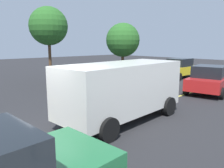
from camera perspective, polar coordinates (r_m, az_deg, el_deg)
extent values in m
plane|color=#262628|center=(7.81, -14.75, -11.98)|extent=(80.00, 80.00, 0.00)
cube|color=#E0D14C|center=(9.47, 1.63, -7.63)|extent=(28.00, 0.16, 0.01)
cube|color=silver|center=(8.45, 2.66, -0.82)|extent=(5.32, 2.34, 1.82)
cube|color=black|center=(10.03, 10.52, 3.08)|extent=(0.28, 1.85, 0.80)
cylinder|color=black|center=(10.60, 4.83, -3.62)|extent=(0.78, 0.31, 0.76)
cylinder|color=black|center=(9.52, 14.28, -5.50)|extent=(0.78, 0.31, 0.76)
cylinder|color=black|center=(8.25, -10.95, -7.80)|extent=(0.78, 0.31, 0.76)
cylinder|color=black|center=(6.80, -0.92, -11.57)|extent=(0.78, 0.31, 0.76)
cube|color=red|center=(14.62, 23.74, 0.46)|extent=(4.30, 2.63, 0.67)
cube|color=black|center=(14.34, 23.75, 2.98)|extent=(2.21, 2.00, 0.67)
cylinder|color=black|center=(16.20, 21.49, 0.29)|extent=(0.67, 0.34, 0.64)
cylinder|color=black|center=(13.62, 18.49, -1.28)|extent=(0.67, 0.34, 0.64)
cylinder|color=black|center=(13.18, 26.30, -2.18)|extent=(0.67, 0.34, 0.64)
cube|color=gold|center=(20.23, 16.59, 3.39)|extent=(4.01, 1.81, 0.68)
cube|color=black|center=(20.34, 16.98, 5.32)|extent=(1.94, 1.57, 0.68)
cylinder|color=black|center=(18.67, 16.76, 1.79)|extent=(0.64, 0.23, 0.64)
cylinder|color=black|center=(19.59, 12.32, 2.37)|extent=(0.64, 0.23, 0.64)
cylinder|color=black|center=(21.05, 20.48, 2.49)|extent=(0.64, 0.23, 0.64)
cylinder|color=black|center=(21.87, 16.36, 2.98)|extent=(0.64, 0.23, 0.64)
cylinder|color=black|center=(5.36, -17.55, -19.12)|extent=(0.65, 0.26, 0.64)
cube|color=#B7BABF|center=(14.23, 2.08, 1.13)|extent=(4.32, 2.30, 0.69)
cube|color=black|center=(13.98, 1.57, 3.84)|extent=(2.16, 1.83, 0.69)
cylinder|color=black|center=(15.93, 2.68, 0.84)|extent=(0.66, 0.29, 0.64)
cylinder|color=black|center=(14.88, 8.24, 0.08)|extent=(0.66, 0.29, 0.64)
cylinder|color=black|center=(13.87, -4.54, -0.58)|extent=(0.66, 0.29, 0.64)
cylinder|color=black|center=(12.65, 1.31, -1.60)|extent=(0.66, 0.29, 0.64)
cylinder|color=#513823|center=(20.87, 2.74, 5.52)|extent=(0.27, 0.27, 2.43)
sphere|color=#286023|center=(20.80, 2.79, 11.19)|extent=(3.08, 3.08, 3.08)
cylinder|color=#513823|center=(16.80, -15.55, 5.73)|extent=(0.21, 0.21, 3.41)
sphere|color=#286023|center=(16.81, -15.96, 14.08)|extent=(2.70, 2.70, 2.70)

